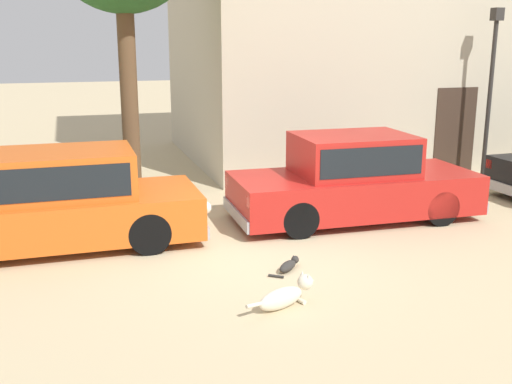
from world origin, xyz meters
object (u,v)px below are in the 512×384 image
Objects in this scene: parked_sedan_nearest at (53,198)px; parked_sedan_second at (354,178)px; stray_dog_spotted at (286,295)px; street_lamp at (492,72)px; stray_cat at (289,265)px.

parked_sedan_nearest is 5.22m from parked_sedan_second.
stray_dog_spotted is at bearing -125.76° from parked_sedan_second.
street_lamp is at bearing 12.87° from parked_sedan_nearest.
parked_sedan_nearest reaches higher than stray_cat.
stray_cat is (3.20, -2.09, -0.73)m from parked_sedan_nearest.
parked_sedan_second is 1.18× the size of street_lamp.
street_lamp reaches higher than stray_cat.
parked_sedan_second is 4.37× the size of stray_dog_spotted.
parked_sedan_second is 5.27m from street_lamp.
stray_cat is 0.15× the size of street_lamp.
street_lamp is (4.47, 2.19, 1.72)m from parked_sedan_second.
stray_cat is at bearing -146.58° from street_lamp.
parked_sedan_second is at bearing 0.18° from parked_sedan_nearest.
parked_sedan_second is at bearing 2.98° from stray_cat.
parked_sedan_nearest is at bearing -167.26° from street_lamp.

